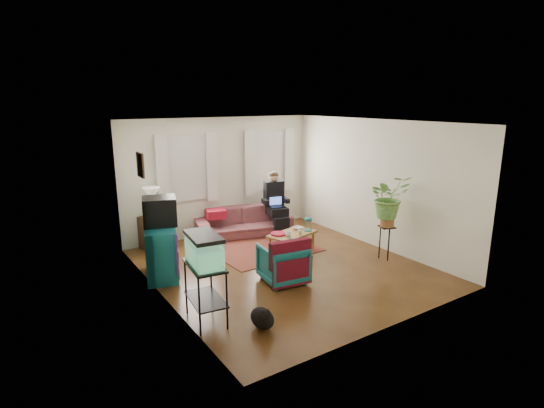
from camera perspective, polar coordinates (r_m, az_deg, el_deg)
floor at (r=7.82m, az=1.62°, el=-8.44°), size 4.50×5.00×0.01m
ceiling at (r=7.24m, az=1.76°, el=10.95°), size 4.50×5.00×0.01m
wall_back at (r=9.54m, az=-6.92°, el=3.70°), size 4.50×0.01×2.60m
wall_front at (r=5.63m, az=16.40°, el=-3.95°), size 4.50×0.01×2.60m
wall_left at (r=6.45m, az=-14.98°, el=-1.60°), size 0.01×5.00×2.60m
wall_right at (r=8.88m, az=13.72°, el=2.64°), size 0.01×5.00×2.60m
window_left at (r=9.16m, az=-11.41°, el=4.69°), size 1.08×0.04×1.38m
window_right at (r=10.09m, az=-0.51°, el=5.79°), size 1.08×0.04×1.38m
curtains_left at (r=9.09m, az=-11.22°, el=4.63°), size 1.36×0.06×1.50m
curtains_right at (r=10.02m, az=-0.27°, el=5.73°), size 1.36×0.06×1.50m
picture_frame at (r=7.13m, az=-17.22°, el=5.04°), size 0.04×0.32×0.40m
area_rug at (r=8.71m, az=-1.20°, el=-6.01°), size 2.05×1.66×0.01m
sofa at (r=9.49m, az=-3.92°, el=-1.77°), size 2.26×1.31×0.83m
seated_person at (r=9.66m, az=0.44°, el=-0.12°), size 0.67×0.76×1.27m
side_table at (r=8.97m, az=-15.57°, el=-3.73°), size 0.57×0.57×0.67m
table_lamp at (r=8.80m, az=-15.83°, el=0.14°), size 0.42×0.42×0.61m
dresser at (r=7.53m, az=-14.69°, el=-6.17°), size 0.76×1.10×0.89m
crt_tv at (r=7.42m, az=-14.89°, el=-0.92°), size 0.67×0.63×0.48m
aquarium_stand at (r=5.94m, az=-8.91°, el=-11.77°), size 0.50×0.79×0.83m
aquarium at (r=5.70m, az=-9.15°, el=-6.03°), size 0.45×0.72×0.44m
black_cat at (r=5.81m, az=-1.33°, el=-14.83°), size 0.39×0.48×0.36m
armchair at (r=7.11m, az=1.47°, el=-7.71°), size 0.77×0.73×0.71m
serape_throw at (r=6.83m, az=2.55°, el=-7.31°), size 0.73×0.25×0.59m
coffee_table at (r=8.47m, az=2.71°, el=-5.21°), size 1.07×0.75×0.40m
cup_a at (r=8.18m, az=2.20°, el=-4.11°), size 0.13×0.13×0.09m
cup_b at (r=8.33m, az=3.76°, el=-3.80°), size 0.11×0.11×0.08m
bowl at (r=8.65m, az=3.42°, el=-3.25°), size 0.23×0.23×0.05m
snack_tray at (r=8.30m, az=0.84°, el=-4.03°), size 0.36×0.36×0.04m
birdcage at (r=8.54m, az=4.87°, el=-2.69°), size 0.19×0.19×0.28m
plant_stand at (r=8.37m, az=15.04°, el=-5.05°), size 0.34×0.34×0.65m
potted_plant at (r=8.16m, az=15.37°, el=0.08°), size 0.90×0.83×0.82m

